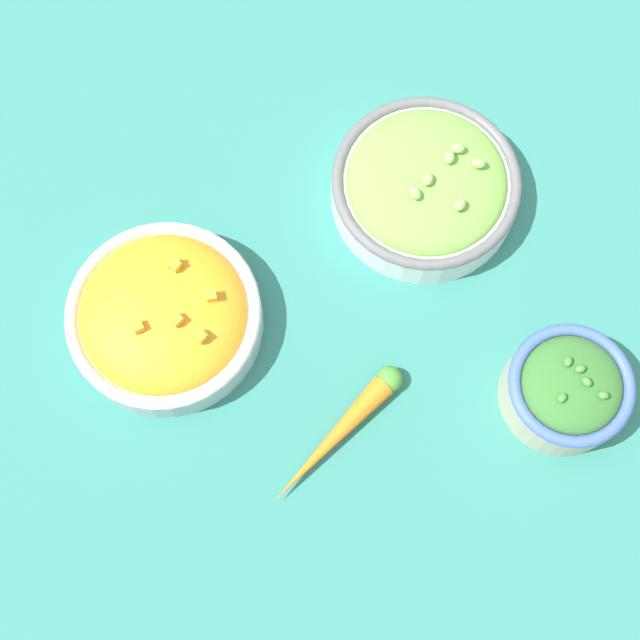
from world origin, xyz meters
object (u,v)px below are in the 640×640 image
object	(u,v)px
bowl_squash	(164,316)
bowl_lettuce	(426,186)
loose_carrot	(341,431)
bowl_broccoli	(567,388)

from	to	relation	value
bowl_squash	bowl_lettuce	distance (m)	0.30
loose_carrot	bowl_lettuce	bearing A→B (deg)	-156.18
bowl_squash	bowl_lettuce	xyz separation A→B (m)	(0.29, 0.05, 0.00)
bowl_lettuce	bowl_broccoli	world-z (taller)	bowl_broccoli
bowl_broccoli	loose_carrot	size ratio (longest dim) A/B	0.74
bowl_lettuce	loose_carrot	world-z (taller)	bowl_lettuce
bowl_lettuce	loose_carrot	size ratio (longest dim) A/B	1.21
bowl_broccoli	bowl_squash	bearing A→B (deg)	150.81
bowl_squash	loose_carrot	size ratio (longest dim) A/B	1.19
bowl_squash	bowl_broccoli	bearing A→B (deg)	-29.19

